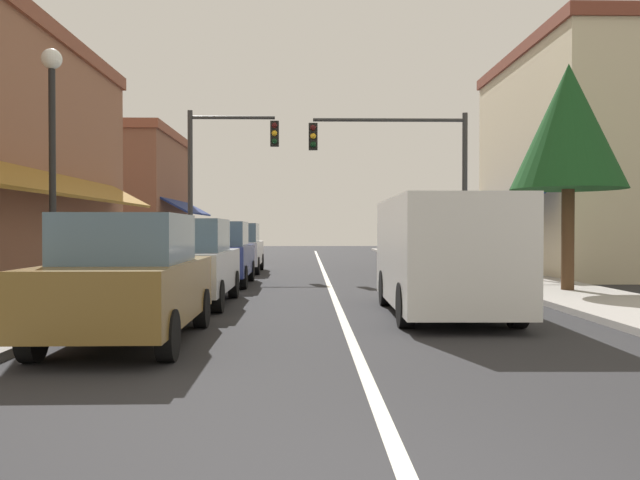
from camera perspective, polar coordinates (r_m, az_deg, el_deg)
ground_plane at (r=21.70m, az=0.51°, el=-3.20°), size 80.00×80.00×0.00m
sidewalk_left at (r=22.23m, az=-13.83°, el=-2.97°), size 2.60×56.00×0.12m
sidewalk_right at (r=22.54m, az=14.65°, el=-2.92°), size 2.60×56.00×0.12m
lane_center_stripe at (r=21.70m, az=0.51°, el=-3.19°), size 0.14×52.00×0.01m
storefront_right_block at (r=25.80m, az=21.94°, el=6.21°), size 6.58×10.20×7.93m
storefront_far_left at (r=32.87m, az=-16.70°, el=3.52°), size 6.57×8.20×6.12m
parked_car_nearest_left at (r=9.55m, az=-15.98°, el=-3.22°), size 1.82×4.12×1.77m
parked_car_second_left at (r=14.03m, az=-11.20°, el=-1.88°), size 1.78×4.10×1.77m
parked_car_third_left at (r=18.83m, az=-8.63°, el=-1.16°), size 1.82×4.12×1.77m
parked_car_far_left at (r=24.26m, az=-7.11°, el=-0.69°), size 1.82×4.12×1.77m
van_in_lane at (r=12.35m, az=10.42°, el=-1.02°), size 2.07×5.21×2.12m
traffic_signal_mast_arm at (r=23.17m, az=7.62°, el=6.51°), size 5.45×0.50×5.54m
traffic_signal_left_corner at (r=24.35m, az=-8.58°, el=6.28°), size 3.27×0.50×5.81m
street_lamp_left_near at (r=12.88m, az=-21.84°, el=8.19°), size 0.36×0.36×4.75m
tree_right_near at (r=17.15m, az=20.40°, el=8.96°), size 2.71×2.71×5.49m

